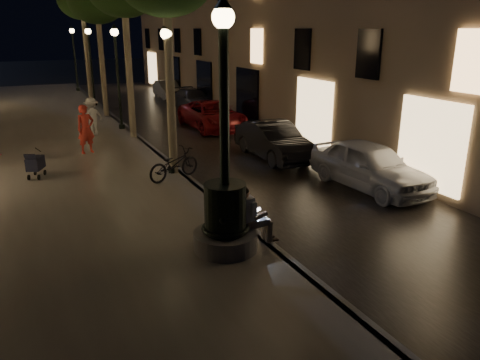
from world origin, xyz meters
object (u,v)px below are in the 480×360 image
lamp_curb_d (74,50)px  bicycle (174,164)px  stroller (35,163)px  pedestrian_red (86,129)px  car_rear (193,99)px  lamp_curb_c (90,55)px  lamp_curb_a (168,81)px  car_second (274,141)px  pedestrian_white (92,117)px  fountain_lamppost (225,206)px  tree_far (82,1)px  seated_man_laptop (251,214)px  lamp_curb_b (117,64)px  car_front (370,165)px  car_fifth (168,89)px  tree_third (97,1)px  car_third (212,115)px

lamp_curb_d → bicycle: size_ratio=2.55×
stroller → pedestrian_red: (1.97, 2.60, 0.45)m
car_rear → bicycle: size_ratio=2.23×
lamp_curb_c → pedestrian_red: size_ratio=2.58×
lamp_curb_a → lamp_curb_d: same height
car_second → pedestrian_white: size_ratio=2.52×
fountain_lamppost → tree_far: size_ratio=0.69×
seated_man_laptop → lamp_curb_c: lamp_curb_c is taller
lamp_curb_b → car_front: (5.26, -11.62, -2.49)m
lamp_curb_c → pedestrian_white: lamp_curb_c is taller
fountain_lamppost → car_fifth: (6.20, 24.42, -0.59)m
tree_third → car_rear: size_ratio=1.71×
lamp_curb_c → car_front: 20.47m
lamp_curb_d → stroller: size_ratio=5.02×
lamp_curb_a → pedestrian_white: 7.58m
tree_far → lamp_curb_a: size_ratio=1.56×
car_front → pedestrian_red: pedestrian_red is taller
lamp_curb_d → car_front: lamp_curb_d is taller
tree_third → stroller: size_ratio=7.51×
car_rear → car_fifth: 5.39m
fountain_lamppost → tree_third: tree_third is taller
car_rear → lamp_curb_d: bearing=114.8°
car_front → fountain_lamppost: bearing=-161.5°
fountain_lamppost → bicycle: 5.34m
bicycle → pedestrian_red: bearing=3.4°
stroller → car_fifth: bearing=84.2°
lamp_curb_d → car_rear: 12.55m
tree_far → car_fifth: (5.42, 0.42, -5.81)m
stroller → car_third: size_ratio=0.20×
car_third → car_second: bearing=-90.0°
tree_third → bicycle: (-0.17, -12.71, -5.44)m
pedestrian_white → car_third: bearing=154.2°
seated_man_laptop → lamp_curb_a: lamp_curb_a is taller
seated_man_laptop → tree_third: size_ratio=0.19×
lamp_curb_d → bicycle: bearing=-90.4°
bicycle → car_front: bearing=-138.2°
fountain_lamppost → car_front: fountain_lamppost is taller
lamp_curb_d → bicycle: (-0.17, -24.71, -2.54)m
seated_man_laptop → lamp_curb_d: 30.09m
car_second → car_third: car_second is taller
lamp_curb_c → pedestrian_red: lamp_curb_c is taller
lamp_curb_b → car_front: bearing=-65.6°
stroller → pedestrian_red: 3.29m
car_rear → bicycle: car_rear is taller
tree_far → lamp_curb_b: (-0.08, -10.00, -3.20)m
lamp_curb_c → bicycle: size_ratio=2.55×
tree_third → lamp_curb_b: (0.00, -4.00, -2.90)m
car_fifth → bicycle: (-5.67, -19.13, 0.08)m
lamp_curb_a → stroller: 5.05m
fountain_lamppost → stroller: bearing=115.2°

